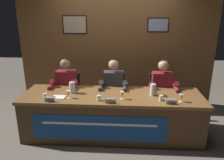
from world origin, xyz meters
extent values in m
plane|color=#70665B|center=(0.00, 0.00, 0.00)|extent=(12.00, 12.00, 0.00)
cube|color=brown|center=(0.00, 1.34, 1.30)|extent=(4.15, 0.12, 2.60)
cube|color=black|center=(-0.86, 1.27, 1.76)|extent=(0.51, 0.02, 0.37)
cube|color=tan|center=(-0.86, 1.26, 1.76)|extent=(0.47, 0.01, 0.33)
cube|color=black|center=(0.86, 1.27, 1.76)|extent=(0.43, 0.02, 0.28)
cube|color=#8C99AD|center=(0.86, 1.26, 1.76)|extent=(0.39, 0.01, 0.24)
cube|color=brown|center=(0.00, 0.00, 0.70)|extent=(2.95, 0.85, 0.05)
cube|color=#4C341B|center=(0.00, -0.41, 0.34)|extent=(2.89, 0.04, 0.68)
cube|color=#4C341B|center=(-1.43, 0.00, 0.34)|extent=(0.08, 0.77, 0.68)
cube|color=#4C341B|center=(1.43, 0.00, 0.34)|extent=(0.08, 0.77, 0.68)
cube|color=#19478C|center=(-0.17, -0.43, 0.34)|extent=(2.05, 0.01, 0.42)
cube|color=white|center=(-0.17, -0.43, 0.41)|extent=(1.74, 0.00, 0.04)
cylinder|color=black|center=(-0.88, 0.53, 0.01)|extent=(0.44, 0.44, 0.02)
cylinder|color=black|center=(-0.88, 0.53, 0.22)|extent=(0.05, 0.05, 0.39)
cube|color=#232328|center=(-0.88, 0.53, 0.43)|extent=(0.44, 0.44, 0.03)
cube|color=#232328|center=(-0.88, 0.73, 0.67)|extent=(0.40, 0.05, 0.44)
cylinder|color=black|center=(-0.98, 0.18, 0.22)|extent=(0.10, 0.10, 0.45)
cylinder|color=black|center=(-0.78, 0.18, 0.22)|extent=(0.10, 0.10, 0.45)
cylinder|color=black|center=(-0.98, 0.33, 0.50)|extent=(0.13, 0.34, 0.13)
cylinder|color=black|center=(-0.78, 0.33, 0.50)|extent=(0.13, 0.34, 0.13)
cube|color=maroon|center=(-0.88, 0.50, 0.74)|extent=(0.36, 0.20, 0.48)
sphere|color=#8E664C|center=(-0.88, 0.48, 1.11)|extent=(0.19, 0.19, 0.19)
sphere|color=black|center=(-0.88, 0.49, 1.13)|extent=(0.17, 0.17, 0.17)
cylinder|color=maroon|center=(-1.09, 0.40, 0.76)|extent=(0.09, 0.30, 0.25)
cylinder|color=maroon|center=(-0.67, 0.40, 0.76)|extent=(0.09, 0.30, 0.25)
cylinder|color=maroon|center=(-1.09, 0.24, 0.76)|extent=(0.07, 0.24, 0.07)
cylinder|color=maroon|center=(-0.67, 0.24, 0.76)|extent=(0.07, 0.24, 0.07)
cube|color=white|center=(-0.92, -0.36, 0.77)|extent=(0.17, 0.03, 0.08)
cube|color=white|center=(-0.92, -0.33, 0.77)|extent=(0.17, 0.03, 0.08)
cube|color=black|center=(-0.92, -0.37, 0.77)|extent=(0.12, 0.01, 0.01)
cylinder|color=white|center=(-0.67, -0.19, 0.73)|extent=(0.06, 0.06, 0.00)
cylinder|color=white|center=(-0.67, -0.19, 0.76)|extent=(0.01, 0.01, 0.05)
cone|color=white|center=(-0.67, -0.19, 0.82)|extent=(0.06, 0.06, 0.06)
cylinder|color=orange|center=(-0.67, -0.19, 0.81)|extent=(0.04, 0.04, 0.04)
cylinder|color=silver|center=(-1.03, -0.24, 0.77)|extent=(0.06, 0.06, 0.08)
cylinder|color=silver|center=(-1.03, -0.24, 0.75)|extent=(0.05, 0.05, 0.05)
cylinder|color=black|center=(0.00, 0.53, 0.01)|extent=(0.44, 0.44, 0.02)
cylinder|color=black|center=(0.00, 0.53, 0.22)|extent=(0.05, 0.05, 0.39)
cube|color=#232328|center=(0.00, 0.53, 0.43)|extent=(0.44, 0.44, 0.03)
cube|color=#232328|center=(0.00, 0.73, 0.67)|extent=(0.40, 0.05, 0.44)
cylinder|color=black|center=(-0.10, 0.18, 0.22)|extent=(0.10, 0.10, 0.45)
cylinder|color=black|center=(0.10, 0.18, 0.22)|extent=(0.10, 0.10, 0.45)
cylinder|color=black|center=(-0.10, 0.33, 0.50)|extent=(0.13, 0.34, 0.13)
cylinder|color=black|center=(0.10, 0.33, 0.50)|extent=(0.13, 0.34, 0.13)
cube|color=#38383D|center=(0.00, 0.50, 0.74)|extent=(0.36, 0.20, 0.48)
sphere|color=tan|center=(0.00, 0.48, 1.11)|extent=(0.19, 0.19, 0.19)
sphere|color=black|center=(0.00, 0.49, 1.13)|extent=(0.17, 0.17, 0.17)
cylinder|color=#38383D|center=(-0.21, 0.40, 0.76)|extent=(0.09, 0.30, 0.25)
cylinder|color=#38383D|center=(0.21, 0.40, 0.76)|extent=(0.09, 0.30, 0.25)
cylinder|color=#38383D|center=(-0.21, 0.24, 0.76)|extent=(0.07, 0.24, 0.07)
cylinder|color=#38383D|center=(0.21, 0.24, 0.76)|extent=(0.07, 0.24, 0.07)
cube|color=white|center=(0.00, -0.36, 0.77)|extent=(0.17, 0.03, 0.08)
cube|color=white|center=(0.00, -0.33, 0.77)|extent=(0.17, 0.03, 0.08)
cube|color=black|center=(0.00, -0.36, 0.77)|extent=(0.12, 0.01, 0.01)
cylinder|color=white|center=(0.16, -0.18, 0.73)|extent=(0.06, 0.06, 0.00)
cylinder|color=white|center=(0.16, -0.18, 0.76)|extent=(0.01, 0.01, 0.05)
cone|color=white|center=(0.16, -0.18, 0.82)|extent=(0.06, 0.06, 0.06)
cylinder|color=orange|center=(0.16, -0.18, 0.81)|extent=(0.04, 0.04, 0.04)
cylinder|color=silver|center=(-0.19, -0.26, 0.77)|extent=(0.06, 0.06, 0.08)
cylinder|color=silver|center=(-0.19, -0.26, 0.75)|extent=(0.05, 0.05, 0.05)
cylinder|color=black|center=(0.88, 0.53, 0.01)|extent=(0.44, 0.44, 0.02)
cylinder|color=black|center=(0.88, 0.53, 0.22)|extent=(0.05, 0.05, 0.39)
cube|color=#232328|center=(0.88, 0.53, 0.43)|extent=(0.44, 0.44, 0.03)
cube|color=#232328|center=(0.88, 0.73, 0.67)|extent=(0.40, 0.05, 0.44)
cylinder|color=black|center=(0.78, 0.18, 0.22)|extent=(0.10, 0.10, 0.45)
cylinder|color=black|center=(0.98, 0.18, 0.22)|extent=(0.10, 0.10, 0.45)
cylinder|color=black|center=(0.78, 0.33, 0.50)|extent=(0.13, 0.34, 0.13)
cylinder|color=black|center=(0.98, 0.33, 0.50)|extent=(0.13, 0.34, 0.13)
cube|color=maroon|center=(0.88, 0.50, 0.74)|extent=(0.36, 0.20, 0.48)
sphere|color=tan|center=(0.88, 0.48, 1.11)|extent=(0.19, 0.19, 0.19)
sphere|color=black|center=(0.88, 0.49, 1.13)|extent=(0.17, 0.17, 0.17)
cylinder|color=maroon|center=(0.67, 0.40, 0.76)|extent=(0.09, 0.30, 0.25)
cylinder|color=maroon|center=(1.09, 0.40, 0.76)|extent=(0.09, 0.30, 0.25)
cylinder|color=maroon|center=(0.67, 0.24, 0.76)|extent=(0.07, 0.24, 0.07)
cylinder|color=maroon|center=(1.09, 0.24, 0.76)|extent=(0.07, 0.24, 0.07)
cube|color=white|center=(0.90, -0.33, 0.77)|extent=(0.16, 0.03, 0.08)
cube|color=white|center=(0.90, -0.30, 0.77)|extent=(0.16, 0.03, 0.08)
cube|color=black|center=(0.90, -0.34, 0.77)|extent=(0.11, 0.01, 0.01)
cylinder|color=white|center=(1.05, -0.23, 0.73)|extent=(0.06, 0.06, 0.00)
cylinder|color=white|center=(1.05, -0.23, 0.76)|extent=(0.01, 0.01, 0.05)
cone|color=white|center=(1.05, -0.23, 0.82)|extent=(0.06, 0.06, 0.06)
cylinder|color=orange|center=(1.05, -0.23, 0.81)|extent=(0.04, 0.04, 0.04)
cylinder|color=silver|center=(0.76, -0.20, 0.77)|extent=(0.06, 0.06, 0.08)
cylinder|color=silver|center=(0.76, -0.20, 0.75)|extent=(0.05, 0.05, 0.05)
cylinder|color=silver|center=(-0.66, 0.03, 0.82)|extent=(0.10, 0.10, 0.18)
cylinder|color=silver|center=(-0.66, 0.03, 0.91)|extent=(0.08, 0.08, 0.01)
sphere|color=silver|center=(-0.66, 0.03, 0.93)|extent=(0.02, 0.02, 0.02)
torus|color=silver|center=(-0.60, 0.03, 0.83)|extent=(0.07, 0.01, 0.07)
cylinder|color=silver|center=(0.66, 0.02, 0.82)|extent=(0.10, 0.10, 0.18)
cylinder|color=silver|center=(0.66, 0.02, 0.91)|extent=(0.08, 0.09, 0.01)
sphere|color=silver|center=(0.66, 0.02, 0.93)|extent=(0.02, 0.02, 0.02)
torus|color=silver|center=(0.73, 0.02, 0.83)|extent=(0.07, 0.01, 0.07)
cube|color=white|center=(-0.84, -0.18, 0.73)|extent=(0.22, 0.16, 0.01)
camera|label=1|loc=(0.21, -3.33, 2.05)|focal=34.98mm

